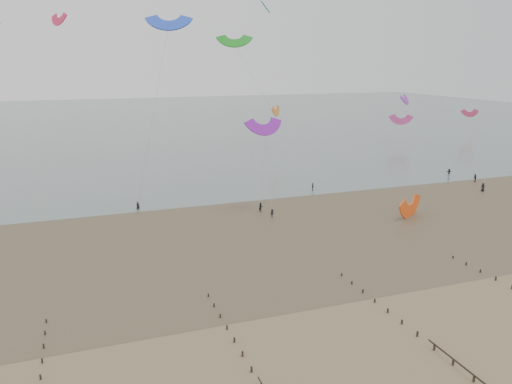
# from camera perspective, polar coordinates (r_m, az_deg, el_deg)

# --- Properties ---
(ground) EXTENTS (500.00, 500.00, 0.00)m
(ground) POSITION_cam_1_polar(r_m,az_deg,el_deg) (56.34, 12.19, -14.68)
(ground) COLOR brown
(ground) RESTS_ON ground
(sea_and_shore) EXTENTS (500.00, 665.00, 0.03)m
(sea_and_shore) POSITION_cam_1_polar(r_m,az_deg,el_deg) (83.62, -2.65, -4.35)
(sea_and_shore) COLOR #475654
(sea_and_shore) RESTS_ON ground
(kitesurfer_lead) EXTENTS (0.76, 0.57, 1.87)m
(kitesurfer_lead) POSITION_cam_1_polar(r_m,az_deg,el_deg) (96.02, -13.35, -1.62)
(kitesurfer_lead) COLOR black
(kitesurfer_lead) RESTS_ON ground
(kitesurfers) EXTENTS (110.55, 17.79, 1.89)m
(kitesurfers) POSITION_cam_1_polar(r_m,az_deg,el_deg) (108.97, 13.13, 0.30)
(kitesurfers) COLOR black
(kitesurfers) RESTS_ON ground
(grounded_kite) EXTENTS (9.38, 8.82, 4.10)m
(grounded_kite) POSITION_cam_1_polar(r_m,az_deg,el_deg) (94.99, 17.18, -2.66)
(grounded_kite) COLOR #FC4F0F
(grounded_kite) RESTS_ON ground
(kites_airborne) EXTENTS (239.05, 112.65, 37.61)m
(kites_airborne) POSITION_cam_1_polar(r_m,az_deg,el_deg) (135.19, -14.19, 11.66)
(kites_airborne) COLOR #148918
(kites_airborne) RESTS_ON ground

